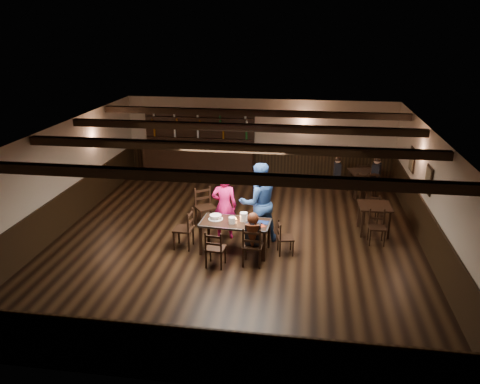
# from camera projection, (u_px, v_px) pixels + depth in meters

# --- Properties ---
(ground) EXTENTS (10.00, 10.00, 0.00)m
(ground) POSITION_uv_depth(u_px,v_px,m) (237.00, 239.00, 11.60)
(ground) COLOR black
(ground) RESTS_ON ground
(room_shell) EXTENTS (9.02, 10.02, 2.71)m
(room_shell) POSITION_uv_depth(u_px,v_px,m) (237.00, 172.00, 11.04)
(room_shell) COLOR #B9AB99
(room_shell) RESTS_ON ground
(dining_table) EXTENTS (1.64, 0.90, 0.75)m
(dining_table) POSITION_uv_depth(u_px,v_px,m) (235.00, 225.00, 10.76)
(dining_table) COLOR black
(dining_table) RESTS_ON ground
(chair_near_left) EXTENTS (0.44, 0.42, 0.86)m
(chair_near_left) POSITION_uv_depth(u_px,v_px,m) (215.00, 247.00, 10.10)
(chair_near_left) COLOR black
(chair_near_left) RESTS_ON ground
(chair_near_right) EXTENTS (0.45, 0.43, 0.92)m
(chair_near_right) POSITION_uv_depth(u_px,v_px,m) (252.00, 244.00, 10.14)
(chair_near_right) COLOR black
(chair_near_right) RESTS_ON ground
(chair_end_left) EXTENTS (0.44, 0.46, 0.95)m
(chair_end_left) POSITION_uv_depth(u_px,v_px,m) (187.00, 226.00, 10.98)
(chair_end_left) COLOR black
(chair_end_left) RESTS_ON ground
(chair_end_right) EXTENTS (0.42, 0.44, 0.80)m
(chair_end_right) POSITION_uv_depth(u_px,v_px,m) (283.00, 235.00, 10.73)
(chair_end_right) COLOR black
(chair_end_right) RESTS_ON ground
(chair_far_pushed) EXTENTS (0.65, 0.64, 1.02)m
(chair_far_pushed) POSITION_uv_depth(u_px,v_px,m) (204.00, 203.00, 12.25)
(chair_far_pushed) COLOR black
(chair_far_pushed) RESTS_ON ground
(woman_pink) EXTENTS (0.65, 0.46, 1.68)m
(woman_pink) POSITION_uv_depth(u_px,v_px,m) (224.00, 206.00, 11.42)
(woman_pink) COLOR #E71683
(woman_pink) RESTS_ON ground
(man_blue) EXTENTS (1.19, 1.09, 1.98)m
(man_blue) POSITION_uv_depth(u_px,v_px,m) (258.00, 202.00, 11.23)
(man_blue) COLOR navy
(man_blue) RESTS_ON ground
(seated_person) EXTENTS (0.33, 0.50, 0.81)m
(seated_person) POSITION_uv_depth(u_px,v_px,m) (253.00, 231.00, 10.10)
(seated_person) COLOR black
(seated_person) RESTS_ON ground
(cake) EXTENTS (0.34, 0.34, 0.11)m
(cake) POSITION_uv_depth(u_px,v_px,m) (216.00, 217.00, 10.87)
(cake) COLOR white
(cake) RESTS_ON dining_table
(plate_stack_a) EXTENTS (0.16, 0.16, 0.15)m
(plate_stack_a) POSITION_uv_depth(u_px,v_px,m) (232.00, 220.00, 10.63)
(plate_stack_a) COLOR white
(plate_stack_a) RESTS_ON dining_table
(plate_stack_b) EXTENTS (0.17, 0.17, 0.21)m
(plate_stack_b) POSITION_uv_depth(u_px,v_px,m) (244.00, 217.00, 10.75)
(plate_stack_b) COLOR white
(plate_stack_b) RESTS_ON dining_table
(tea_light) EXTENTS (0.05, 0.05, 0.06)m
(tea_light) POSITION_uv_depth(u_px,v_px,m) (236.00, 220.00, 10.80)
(tea_light) COLOR #A5A8AD
(tea_light) RESTS_ON dining_table
(salt_shaker) EXTENTS (0.04, 0.04, 0.09)m
(salt_shaker) POSITION_uv_depth(u_px,v_px,m) (250.00, 222.00, 10.58)
(salt_shaker) COLOR silver
(salt_shaker) RESTS_ON dining_table
(pepper_shaker) EXTENTS (0.03, 0.03, 0.08)m
(pepper_shaker) POSITION_uv_depth(u_px,v_px,m) (254.00, 224.00, 10.54)
(pepper_shaker) COLOR #A5A8AD
(pepper_shaker) RESTS_ON dining_table
(drink_glass) EXTENTS (0.08, 0.08, 0.13)m
(drink_glass) POSITION_uv_depth(u_px,v_px,m) (250.00, 219.00, 10.72)
(drink_glass) COLOR silver
(drink_glass) RESTS_ON dining_table
(menu_red) EXTENTS (0.40, 0.36, 0.00)m
(menu_red) POSITION_uv_depth(u_px,v_px,m) (257.00, 226.00, 10.52)
(menu_red) COLOR maroon
(menu_red) RESTS_ON dining_table
(menu_blue) EXTENTS (0.31, 0.23, 0.00)m
(menu_blue) POSITION_uv_depth(u_px,v_px,m) (262.00, 222.00, 10.71)
(menu_blue) COLOR #0F1E4F
(menu_blue) RESTS_ON dining_table
(bar_counter) EXTENTS (3.96, 0.70, 2.20)m
(bar_counter) POSITION_uv_depth(u_px,v_px,m) (199.00, 157.00, 16.01)
(bar_counter) COLOR black
(bar_counter) RESTS_ON ground
(back_table_a) EXTENTS (0.81, 0.81, 0.75)m
(back_table_a) POSITION_uv_depth(u_px,v_px,m) (375.00, 209.00, 11.75)
(back_table_a) COLOR black
(back_table_a) RESTS_ON ground
(back_table_b) EXTENTS (0.96, 0.96, 0.75)m
(back_table_b) POSITION_uv_depth(u_px,v_px,m) (363.00, 174.00, 14.41)
(back_table_b) COLOR black
(back_table_b) RESTS_ON ground
(bg_patron_left) EXTENTS (0.22, 0.34, 0.67)m
(bg_patron_left) POSITION_uv_depth(u_px,v_px,m) (337.00, 167.00, 14.61)
(bg_patron_left) COLOR black
(bg_patron_left) RESTS_ON ground
(bg_patron_right) EXTENTS (0.33, 0.42, 0.77)m
(bg_patron_right) POSITION_uv_depth(u_px,v_px,m) (376.00, 169.00, 14.30)
(bg_patron_right) COLOR black
(bg_patron_right) RESTS_ON ground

